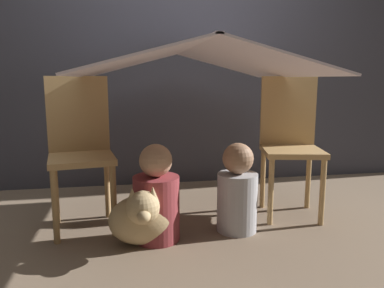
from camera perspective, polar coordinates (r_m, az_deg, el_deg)
ground_plane at (r=2.44m, az=0.54°, el=-12.87°), size 8.80×8.80×0.00m
wall_back at (r=3.38m, az=-3.05°, el=15.10°), size 7.00×0.05×2.50m
chair_left at (r=2.47m, az=-16.65°, el=-0.23°), size 0.44×0.44×0.96m
chair_right at (r=2.69m, az=14.73°, el=0.68°), size 0.46×0.46×0.96m
sheet_canopy at (r=2.38m, az=-0.00°, el=12.57°), size 1.39×1.41×0.19m
person_front at (r=2.22m, az=-5.45°, el=-8.34°), size 0.27×0.27×0.58m
person_second at (r=2.36m, az=6.92°, el=-7.29°), size 0.25×0.25×0.56m
dog at (r=2.16m, az=-7.56°, el=-10.99°), size 0.38×0.38×0.38m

